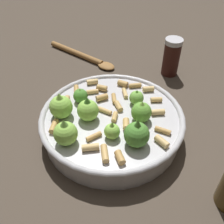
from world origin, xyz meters
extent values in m
plane|color=#42382D|center=(0.00, 0.00, 0.00)|extent=(2.40, 2.40, 0.00)
cylinder|color=#B7B7BC|center=(0.00, 0.00, 0.02)|extent=(0.28, 0.28, 0.05)
torus|color=#B7B7BC|center=(0.00, 0.00, 0.05)|extent=(0.29, 0.29, 0.01)
sphere|color=#8CC64C|center=(0.02, 0.04, 0.07)|extent=(0.04, 0.04, 0.04)
cone|color=#4C8933|center=(0.02, 0.04, 0.09)|extent=(0.02, 0.02, 0.02)
sphere|color=#8CC64C|center=(-0.05, 0.03, 0.06)|extent=(0.03, 0.03, 0.03)
cone|color=#8CC64C|center=(-0.05, 0.03, 0.08)|extent=(0.01, 0.01, 0.01)
sphere|color=#75B247|center=(0.01, -0.06, 0.06)|extent=(0.03, 0.03, 0.03)
cone|color=#609E38|center=(0.01, -0.06, 0.08)|extent=(0.01, 0.01, 0.01)
sphere|color=#8CC64C|center=(0.05, 0.08, 0.07)|extent=(0.05, 0.05, 0.05)
cone|color=#8CC64C|center=(0.05, 0.08, 0.09)|extent=(0.02, 0.02, 0.02)
sphere|color=#4C8933|center=(0.07, 0.03, 0.06)|extent=(0.03, 0.03, 0.03)
cone|color=#75B247|center=(0.07, 0.03, 0.08)|extent=(0.01, 0.01, 0.01)
sphere|color=#4C8933|center=(-0.08, 0.00, 0.07)|extent=(0.05, 0.05, 0.05)
cone|color=#4C8933|center=(-0.08, 0.00, 0.09)|extent=(0.02, 0.02, 0.02)
sphere|color=#609E38|center=(-0.04, -0.04, 0.07)|extent=(0.04, 0.04, 0.04)
cone|color=#8CC64C|center=(-0.04, -0.04, 0.09)|extent=(0.02, 0.02, 0.01)
sphere|color=#8CC64C|center=(-0.02, 0.10, 0.07)|extent=(0.04, 0.04, 0.04)
cone|color=#75B247|center=(-0.02, 0.10, 0.09)|extent=(0.02, 0.02, 0.02)
cylinder|color=tan|center=(-0.01, 0.00, 0.05)|extent=(0.02, 0.02, 0.01)
cylinder|color=tan|center=(-0.04, 0.06, 0.05)|extent=(0.01, 0.03, 0.01)
cylinder|color=tan|center=(0.12, -0.02, 0.05)|extent=(0.02, 0.03, 0.01)
cylinder|color=tan|center=(-0.01, -0.10, 0.05)|extent=(0.02, 0.03, 0.01)
cylinder|color=tan|center=(0.03, -0.11, 0.05)|extent=(0.02, 0.03, 0.01)
cylinder|color=tan|center=(-0.04, -0.08, 0.05)|extent=(0.02, 0.03, 0.01)
cylinder|color=tan|center=(-0.09, -0.06, 0.05)|extent=(0.03, 0.02, 0.01)
cylinder|color=tan|center=(-0.11, -0.04, 0.05)|extent=(0.03, 0.02, 0.01)
cylinder|color=tan|center=(0.02, 0.11, 0.05)|extent=(0.03, 0.03, 0.01)
cylinder|color=tan|center=(0.01, -0.02, 0.05)|extent=(0.03, 0.02, 0.01)
cylinder|color=tan|center=(0.04, -0.06, 0.05)|extent=(0.03, 0.02, 0.01)
cylinder|color=tan|center=(0.05, -0.01, 0.05)|extent=(0.02, 0.03, 0.01)
cylinder|color=tan|center=(0.08, -0.07, 0.05)|extent=(0.03, 0.02, 0.01)
cylinder|color=tan|center=(-0.10, 0.04, 0.05)|extent=(0.03, 0.02, 0.01)
cylinder|color=tan|center=(0.08, -0.02, 0.05)|extent=(0.03, 0.02, 0.01)
cylinder|color=tan|center=(-0.06, 0.08, 0.05)|extent=(0.02, 0.03, 0.01)
cylinder|color=tan|center=(0.08, 0.06, 0.05)|extent=(0.03, 0.02, 0.01)
cylinder|color=tan|center=(-0.08, 0.06, 0.05)|extent=(0.04, 0.02, 0.01)
cylinder|color=tan|center=(0.11, 0.03, 0.05)|extent=(0.03, 0.02, 0.01)
cylinder|color=tan|center=(0.02, 0.01, 0.05)|extent=(0.03, 0.02, 0.01)
cylinder|color=tan|center=(0.04, -0.03, 0.05)|extent=(0.03, 0.02, 0.01)
cylinder|color=tan|center=(0.08, 0.00, 0.05)|extent=(0.02, 0.03, 0.01)
cylinder|color=tan|center=(-0.04, -0.01, 0.05)|extent=(0.03, 0.02, 0.01)
cylinder|color=tan|center=(0.06, -0.09, 0.05)|extent=(0.02, 0.03, 0.01)
cylinder|color=#33140F|center=(0.12, -0.25, 0.04)|extent=(0.04, 0.04, 0.09)
cylinder|color=silver|center=(0.12, -0.25, 0.09)|extent=(0.05, 0.05, 0.01)
cylinder|color=olive|center=(0.34, -0.07, 0.01)|extent=(0.19, 0.09, 0.02)
ellipsoid|color=olive|center=(0.23, -0.11, 0.01)|extent=(0.06, 0.05, 0.01)
camera|label=1|loc=(-0.33, 0.19, 0.39)|focal=41.69mm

